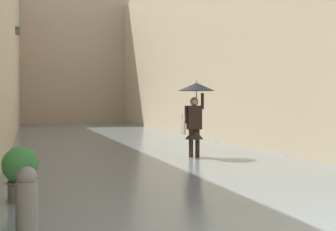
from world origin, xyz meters
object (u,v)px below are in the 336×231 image
at_px(mooring_bollard, 27,214).
at_px(potted_plant_mid_right, 16,166).
at_px(potted_plant_far_right, 20,172).
at_px(person_wading, 195,105).

bearing_deg(mooring_bollard, potted_plant_mid_right, -87.07).
relative_size(potted_plant_mid_right, potted_plant_far_right, 0.82).
xyz_separation_m(potted_plant_mid_right, mooring_bollard, (-0.21, 4.11, 0.06)).
distance_m(potted_plant_mid_right, potted_plant_far_right, 1.67).
height_order(potted_plant_far_right, mooring_bollard, mooring_bollard).
bearing_deg(mooring_bollard, potted_plant_far_right, -87.48).
relative_size(person_wading, potted_plant_far_right, 2.39).
height_order(potted_plant_mid_right, potted_plant_far_right, potted_plant_far_right).
height_order(person_wading, mooring_bollard, person_wading).
bearing_deg(person_wading, potted_plant_mid_right, 31.24).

